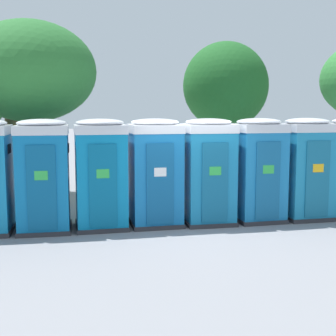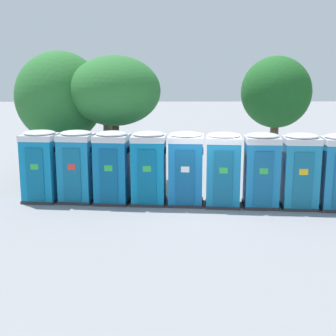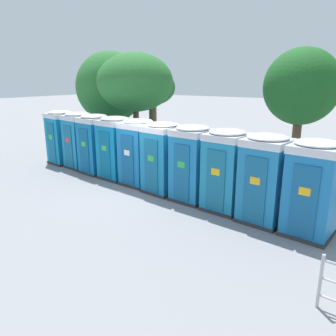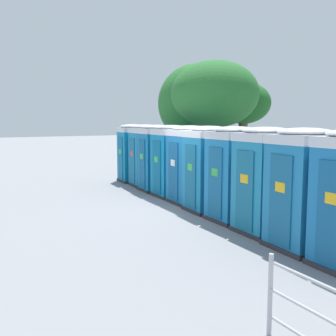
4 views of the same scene
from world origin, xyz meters
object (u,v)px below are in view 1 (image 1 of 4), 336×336
(portapotty_3, at_px, (101,173))
(street_tree_3, at_px, (226,86))
(street_tree_4, at_px, (10,88))
(portapotty_5, at_px, (208,171))
(portapotty_2, at_px, (43,175))
(street_tree_1, at_px, (30,72))
(portapotty_6, at_px, (258,169))
(portapotty_4, at_px, (155,172))
(portapotty_7, at_px, (306,168))

(portapotty_3, relative_size, street_tree_3, 0.48)
(street_tree_4, bearing_deg, portapotty_5, -50.71)
(portapotty_2, xyz_separation_m, street_tree_4, (-0.67, 5.04, 2.14))
(portapotty_2, distance_m, street_tree_1, 3.85)
(portapotty_6, distance_m, street_tree_1, 6.77)
(street_tree_1, height_order, street_tree_3, street_tree_3)
(portapotty_2, relative_size, portapotty_4, 1.00)
(portapotty_2, xyz_separation_m, portapotty_5, (3.83, -0.45, -0.00))
(portapotty_5, xyz_separation_m, street_tree_1, (-3.95, 3.37, 2.50))
(portapotty_6, distance_m, portapotty_7, 1.28)
(street_tree_1, relative_size, street_tree_4, 1.16)
(portapotty_3, relative_size, portapotty_6, 1.00)
(portapotty_4, distance_m, street_tree_1, 4.84)
(portapotty_7, bearing_deg, portapotty_2, 173.54)
(portapotty_2, xyz_separation_m, portapotty_3, (1.28, -0.12, -0.00))
(portapotty_4, bearing_deg, street_tree_4, 121.42)
(portapotty_6, distance_m, street_tree_3, 6.69)
(portapotty_3, height_order, street_tree_3, street_tree_3)
(portapotty_4, bearing_deg, portapotty_5, -9.43)
(portapotty_2, xyz_separation_m, street_tree_3, (6.98, 5.40, 2.33))
(portapotty_2, bearing_deg, street_tree_3, 37.74)
(portapotty_6, relative_size, street_tree_4, 0.57)
(street_tree_1, bearing_deg, portapotty_4, -49.67)
(portapotty_2, distance_m, portapotty_5, 3.85)
(portapotty_2, height_order, street_tree_1, street_tree_1)
(portapotty_5, relative_size, street_tree_4, 0.57)
(portapotty_7, height_order, street_tree_3, street_tree_3)
(street_tree_3, bearing_deg, portapotty_7, -95.58)
(portapotty_6, bearing_deg, street_tree_3, 72.59)
(portapotty_5, height_order, portapotty_6, same)
(portapotty_2, xyz_separation_m, portapotty_6, (5.11, -0.58, 0.00))
(portapotty_4, relative_size, portapotty_6, 1.00)
(portapotty_7, distance_m, street_tree_3, 6.58)
(portapotty_4, xyz_separation_m, portapotty_6, (2.55, -0.34, 0.00))
(portapotty_3, bearing_deg, portapotty_6, -6.85)
(portapotty_4, distance_m, street_tree_3, 7.54)
(portapotty_3, bearing_deg, street_tree_3, 44.08)
(street_tree_3, xyz_separation_m, street_tree_4, (-7.65, -0.36, -0.20))
(portapotty_5, xyz_separation_m, portapotty_6, (1.28, -0.13, 0.00))
(portapotty_6, bearing_deg, portapotty_4, 172.46)
(portapotty_2, distance_m, street_tree_4, 5.52)
(street_tree_4, bearing_deg, portapotty_3, -69.32)
(portapotty_4, bearing_deg, portapotty_6, -7.54)
(portapotty_4, xyz_separation_m, portapotty_5, (1.27, -0.21, 0.00))
(portapotty_3, xyz_separation_m, portapotty_7, (5.10, -0.61, -0.00))
(portapotty_5, distance_m, portapotty_6, 1.28)
(portapotty_3, distance_m, street_tree_3, 8.27)
(portapotty_3, height_order, portapotty_7, same)
(portapotty_5, height_order, portapotty_7, same)
(portapotty_7, relative_size, street_tree_3, 0.48)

